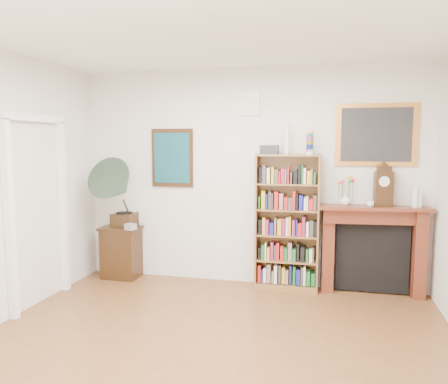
% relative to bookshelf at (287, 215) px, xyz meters
% --- Properties ---
extents(room, '(4.51, 5.01, 2.81)m').
position_rel_bookshelf_xyz_m(room, '(-0.52, -2.34, 0.44)').
color(room, brown).
rests_on(room, ground).
extents(door_casing, '(0.08, 1.02, 2.17)m').
position_rel_bookshelf_xyz_m(door_casing, '(-2.72, -1.14, 0.30)').
color(door_casing, white).
rests_on(door_casing, left_wall).
extents(teal_poster, '(0.58, 0.04, 0.78)m').
position_rel_bookshelf_xyz_m(teal_poster, '(-1.57, 0.14, 0.69)').
color(teal_poster, black).
rests_on(teal_poster, back_wall).
extents(small_picture, '(0.26, 0.04, 0.30)m').
position_rel_bookshelf_xyz_m(small_picture, '(-0.52, 0.14, 1.39)').
color(small_picture, white).
rests_on(small_picture, back_wall).
extents(gilt_painting, '(0.95, 0.04, 0.75)m').
position_rel_bookshelf_xyz_m(gilt_painting, '(1.03, 0.14, 0.99)').
color(gilt_painting, '#C37E32').
rests_on(gilt_painting, back_wall).
extents(bookshelf, '(0.79, 0.29, 1.97)m').
position_rel_bookshelf_xyz_m(bookshelf, '(0.00, 0.00, 0.00)').
color(bookshelf, brown).
rests_on(bookshelf, floor).
extents(side_cabinet, '(0.53, 0.39, 0.71)m').
position_rel_bookshelf_xyz_m(side_cabinet, '(-2.26, -0.05, -0.60)').
color(side_cabinet, black).
rests_on(side_cabinet, floor).
extents(fireplace, '(1.32, 0.43, 1.10)m').
position_rel_bookshelf_xyz_m(fireplace, '(1.03, 0.06, -0.31)').
color(fireplace, '#501E12').
rests_on(fireplace, floor).
extents(gramophone, '(0.61, 0.75, 0.96)m').
position_rel_bookshelf_xyz_m(gramophone, '(-2.23, -0.14, 0.29)').
color(gramophone, black).
rests_on(gramophone, side_cabinet).
extents(cd_stack, '(0.15, 0.15, 0.08)m').
position_rel_bookshelf_xyz_m(cd_stack, '(-2.04, -0.19, -0.21)').
color(cd_stack, '#A3A3AE').
rests_on(cd_stack, side_cabinet).
extents(mantel_clock, '(0.23, 0.15, 0.48)m').
position_rel_bookshelf_xyz_m(mantel_clock, '(1.13, 0.03, 0.38)').
color(mantel_clock, black).
rests_on(mantel_clock, fireplace).
extents(flower_vase, '(0.16, 0.16, 0.13)m').
position_rel_bookshelf_xyz_m(flower_vase, '(0.70, 0.04, 0.21)').
color(flower_vase, white).
rests_on(flower_vase, fireplace).
extents(teacup, '(0.11, 0.11, 0.07)m').
position_rel_bookshelf_xyz_m(teacup, '(0.98, -0.05, 0.17)').
color(teacup, silver).
rests_on(teacup, fireplace).
extents(bottle_left, '(0.07, 0.07, 0.24)m').
position_rel_bookshelf_xyz_m(bottle_left, '(1.49, 0.03, 0.26)').
color(bottle_left, silver).
rests_on(bottle_left, fireplace).
extents(bottle_right, '(0.06, 0.06, 0.20)m').
position_rel_bookshelf_xyz_m(bottle_right, '(1.54, 0.05, 0.24)').
color(bottle_right, silver).
rests_on(bottle_right, fireplace).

